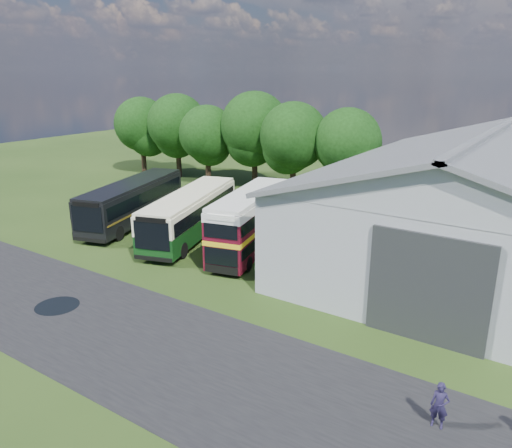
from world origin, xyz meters
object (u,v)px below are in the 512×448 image
Objects in this scene: visitor_a at (439,406)px; bus_maroon_double at (250,223)px; storage_shed at (486,196)px; bus_green_single at (191,214)px; bus_dark_single at (133,201)px.

bus_maroon_double is at bearing 140.58° from visitor_a.
visitor_a is at bearing -83.25° from storage_shed.
bus_dark_single reaches higher than bus_green_single.
bus_dark_single is at bearing -164.76° from storage_shed.
bus_dark_single is (-24.12, -6.57, -2.44)m from storage_shed.
visitor_a is at bearing -48.76° from bus_maroon_double.
storage_shed reaches higher than bus_green_single.
bus_maroon_double is 0.80× the size of bus_dark_single.
bus_green_single is at bearing -159.59° from storage_shed.
storage_shed reaches higher than bus_dark_single.
bus_green_single is 6.05m from bus_dark_single.
bus_dark_single is at bearing 161.08° from bus_green_single.
bus_maroon_double is (5.27, -0.17, 0.30)m from bus_green_single.
storage_shed is 2.06× the size of bus_dark_single.
bus_dark_single is 7.23× the size of visitor_a.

